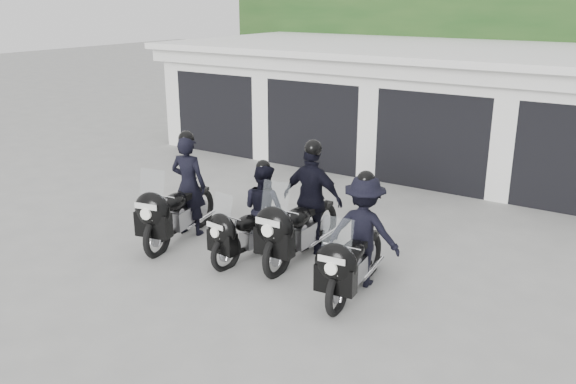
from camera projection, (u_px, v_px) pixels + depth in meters
The scene contains 7 objects.
ground at pixel (299, 277), 9.53m from camera, with size 80.00×80.00×0.00m, color #989792.
garage_block at pixel (469, 110), 15.49m from camera, with size 16.40×6.80×2.96m.
background_vegetation at pixel (535, 44), 18.74m from camera, with size 20.00×3.90×5.80m.
police_bike_a at pixel (180, 197), 10.79m from camera, with size 0.96×2.26×1.99m.
police_bike_b at pixel (257, 215), 10.15m from camera, with size 0.82×1.93×1.68m.
police_bike_c at pixel (307, 207), 10.08m from camera, with size 1.12×2.33×2.03m.
police_bike_d at pixel (360, 239), 8.96m from camera, with size 1.16×2.11×1.84m.
Camera 1 is at (4.64, -7.32, 4.19)m, focal length 38.00 mm.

